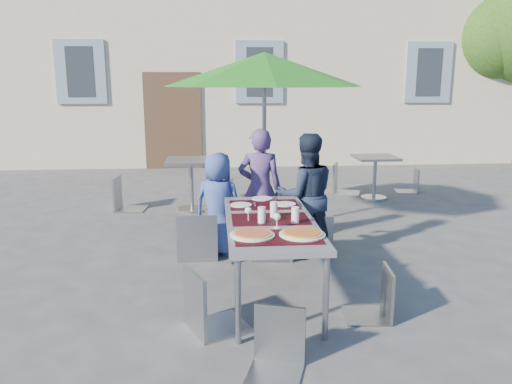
{
  "coord_description": "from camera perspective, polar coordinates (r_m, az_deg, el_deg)",
  "views": [
    {
      "loc": [
        -1.05,
        -4.21,
        1.99
      ],
      "look_at": [
        -0.61,
        1.08,
        0.81
      ],
      "focal_mm": 35.0,
      "sensor_mm": 36.0,
      "label": 1
    }
  ],
  "objects": [
    {
      "name": "ground",
      "position": [
        4.77,
        8.56,
        -12.26
      ],
      "size": [
        90.0,
        90.0,
        0.0
      ],
      "primitive_type": "plane",
      "color": "#414143",
      "rests_on": "ground"
    },
    {
      "name": "dining_table",
      "position": [
        4.61,
        1.62,
        -3.79
      ],
      "size": [
        0.8,
        1.85,
        0.76
      ],
      "color": "#48484D",
      "rests_on": "ground"
    },
    {
      "name": "pizza_near_left",
      "position": [
        4.09,
        -0.43,
        -4.82
      ],
      "size": [
        0.37,
        0.37,
        0.03
      ],
      "color": "white",
      "rests_on": "dining_table"
    },
    {
      "name": "pizza_near_right",
      "position": [
        4.13,
        5.29,
        -4.73
      ],
      "size": [
        0.38,
        0.38,
        0.03
      ],
      "color": "white",
      "rests_on": "dining_table"
    },
    {
      "name": "glassware",
      "position": [
        4.49,
        2.07,
        -2.47
      ],
      "size": [
        0.48,
        0.41,
        0.15
      ],
      "color": "silver",
      "rests_on": "dining_table"
    },
    {
      "name": "place_settings",
      "position": [
        5.19,
        0.83,
        -1.18
      ],
      "size": [
        0.71,
        0.49,
        0.01
      ],
      "color": "white",
      "rests_on": "dining_table"
    },
    {
      "name": "child_0",
      "position": [
        5.8,
        -4.34,
        -1.37
      ],
      "size": [
        0.69,
        0.57,
        1.2
      ],
      "primitive_type": "imported",
      "rotation": [
        0.0,
        0.0,
        2.76
      ],
      "color": "#364A95",
      "rests_on": "ground"
    },
    {
      "name": "child_1",
      "position": [
        6.01,
        0.44,
        0.39
      ],
      "size": [
        0.57,
        0.41,
        1.45
      ],
      "primitive_type": "imported",
      "rotation": [
        0.0,
        0.0,
        3.01
      ],
      "color": "#4E3772",
      "rests_on": "ground"
    },
    {
      "name": "child_2",
      "position": [
        5.71,
        5.75,
        -0.44
      ],
      "size": [
        0.72,
        0.44,
        1.43
      ],
      "primitive_type": "imported",
      "rotation": [
        0.0,
        0.0,
        3.21
      ],
      "color": "#192238",
      "rests_on": "ground"
    },
    {
      "name": "chair_0",
      "position": [
        5.64,
        -6.81,
        -1.75
      ],
      "size": [
        0.46,
        0.47,
        1.03
      ],
      "color": "#91949C",
      "rests_on": "ground"
    },
    {
      "name": "chair_1",
      "position": [
        5.6,
        1.72,
        -2.06
      ],
      "size": [
        0.48,
        0.49,
        0.99
      ],
      "color": "gray",
      "rests_on": "ground"
    },
    {
      "name": "chair_2",
      "position": [
        5.74,
        6.6,
        -2.01
      ],
      "size": [
        0.44,
        0.44,
        0.95
      ],
      "color": "gray",
      "rests_on": "ground"
    },
    {
      "name": "chair_3",
      "position": [
        4.01,
        -5.71,
        -8.02
      ],
      "size": [
        0.58,
        0.58,
        1.0
      ],
      "color": "gray",
      "rests_on": "ground"
    },
    {
      "name": "chair_4",
      "position": [
        4.37,
        13.82,
        -7.96
      ],
      "size": [
        0.41,
        0.41,
        0.84
      ],
      "color": "gray",
      "rests_on": "ground"
    },
    {
      "name": "chair_5",
      "position": [
        3.52,
        2.48,
        -12.83
      ],
      "size": [
        0.47,
        0.47,
        0.84
      ],
      "color": "gray",
      "rests_on": "ground"
    },
    {
      "name": "patio_umbrella",
      "position": [
        6.53,
        0.97,
        13.66
      ],
      "size": [
        2.57,
        2.57,
        2.35
      ],
      "color": "#B7BAC0",
      "rests_on": "ground"
    },
    {
      "name": "cafe_table_0",
      "position": [
        7.81,
        -7.41,
        2.03
      ],
      "size": [
        0.76,
        0.76,
        0.81
      ],
      "color": "#B7BAC0",
      "rests_on": "ground"
    },
    {
      "name": "bg_chair_l_0",
      "position": [
        8.08,
        -14.98,
        2.17
      ],
      "size": [
        0.49,
        0.49,
        1.02
      ],
      "color": "gray",
      "rests_on": "ground"
    },
    {
      "name": "bg_chair_r_0",
      "position": [
        7.81,
        -3.83,
        1.87
      ],
      "size": [
        0.53,
        0.53,
        0.94
      ],
      "color": "#939A9E",
      "rests_on": "ground"
    },
    {
      "name": "cafe_table_1",
      "position": [
        8.79,
        13.45,
        2.46
      ],
      "size": [
        0.69,
        0.69,
        0.74
      ],
      "color": "#B7BAC0",
      "rests_on": "ground"
    },
    {
      "name": "bg_chair_l_1",
      "position": [
        9.14,
        9.78,
        3.67
      ],
      "size": [
        0.6,
        0.6,
        1.04
      ],
      "color": "#939A9E",
      "rests_on": "ground"
    },
    {
      "name": "bg_chair_r_1",
      "position": [
        9.54,
        17.42,
        2.89
      ],
      "size": [
        0.44,
        0.44,
        0.85
      ],
      "color": "#8F939A",
      "rests_on": "ground"
    }
  ]
}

